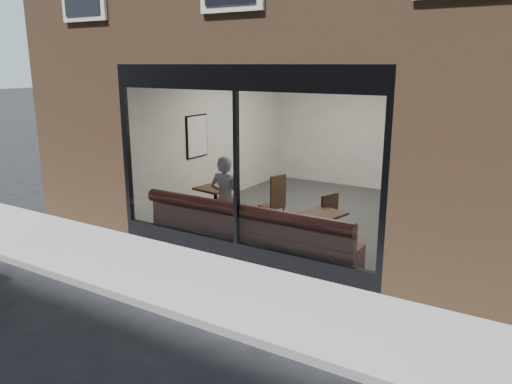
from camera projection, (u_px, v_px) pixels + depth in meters
The scene contains 21 objects.
ground at pixel (154, 308), 6.75m from camera, with size 120.00×120.00×0.00m, color black.
sidewalk_near at pixel (199, 281), 7.57m from camera, with size 40.00×2.00×0.01m, color gray.
kerb_near at pixel (151, 305), 6.69m from camera, with size 40.00×0.10×0.12m, color gray.
host_building_pier_left at pixel (243, 119), 14.85m from camera, with size 2.50×12.00×3.20m, color brown.
host_building_backfill at pixel (397, 117), 15.43m from camera, with size 5.00×6.00×3.20m, color brown.
cafe_floor at pixel (312, 214), 10.87m from camera, with size 6.00×6.00×0.00m, color #2D2D30.
cafe_ceiling at pixel (317, 65), 10.08m from camera, with size 6.00×6.00×0.00m, color white.
cafe_wall_back at pixel (363, 128), 12.95m from camera, with size 5.00×5.00×0.00m, color beige.
cafe_wall_left at pixel (218, 134), 11.74m from camera, with size 6.00×6.00×0.00m, color beige.
cafe_wall_right at pixel (437, 153), 9.22m from camera, with size 6.00×6.00×0.00m, color beige.
storefront_kick at pixel (237, 251), 8.40m from camera, with size 5.00×0.10×0.30m, color black.
storefront_header at pixel (236, 78), 7.69m from camera, with size 5.00×0.10×0.40m, color black.
storefront_mullion at pixel (236, 169), 8.05m from camera, with size 0.06×0.10×2.50m, color black.
storefront_glass at pixel (235, 170), 8.03m from camera, with size 4.80×4.80×0.00m, color white.
banquette at pixel (250, 240), 8.71m from camera, with size 4.00×0.55×0.45m, color #3B1516.
person at pixel (225, 199), 9.08m from camera, with size 0.59×0.39×1.62m, color #8CA5B6.
cafe_table_left at pixel (215, 188), 10.19m from camera, with size 0.68×0.68×0.04m, color black.
cafe_table_right at pixel (323, 214), 8.47m from camera, with size 0.62×0.62×0.04m, color black.
cafe_chair_left at pixel (272, 206), 10.73m from camera, with size 0.43×0.43×0.04m, color black.
cafe_chair_right at pixel (321, 229), 9.21m from camera, with size 0.43×0.43×0.04m, color black.
wall_poster at pixel (197, 136), 11.02m from camera, with size 0.02×0.66×0.88m, color white.
Camera 1 is at (4.40, -4.51, 3.20)m, focal length 35.00 mm.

